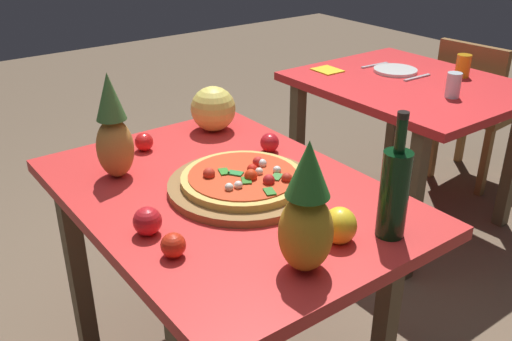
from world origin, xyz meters
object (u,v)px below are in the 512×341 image
Objects in this scene: dining_chair at (474,105)px; bell_pepper at (339,226)px; wine_bottle at (394,191)px; pizza_board at (243,186)px; drinking_glass_juice at (463,66)px; melon at (213,109)px; dinner_plate at (395,70)px; tomato_at_corner at (147,221)px; knife_utensil at (417,77)px; tomato_near_board at (270,143)px; background_table at (409,102)px; tomato_beside_pepper at (144,142)px; tomato_by_bottle at (173,245)px; pineapple_right at (113,131)px; pizza at (244,178)px; display_table at (226,218)px; napkin_folded at (327,70)px; fork_utensil at (375,65)px; drinking_glass_water at (453,85)px; pineapple_left at (307,214)px.

dining_chair is 8.49× the size of bell_pepper.
pizza_board is at bearing -159.71° from wine_bottle.
wine_bottle reaches higher than drinking_glass_juice.
drinking_glass_juice is (0.14, 1.37, -0.03)m from melon.
drinking_glass_juice is 0.33m from dinner_plate.
wine_bottle is 0.17m from bell_pepper.
tomato_at_corner is 1.79m from knife_utensil.
wine_bottle is at bearing -7.29° from tomato_near_board.
bell_pepper is at bearing -57.49° from background_table.
tomato_beside_pepper is (0.03, -2.07, 0.31)m from dining_chair.
pizza_board is 0.39m from tomato_by_bottle.
tomato_beside_pepper is (-0.13, 0.16, -0.12)m from pineapple_right.
pizza is 0.38m from bell_pepper.
bell_pepper is 0.45× the size of dinner_plate.
tomato_at_corner is (0.09, -0.30, 0.14)m from display_table.
pineapple_right is 1.90× the size of knife_utensil.
napkin_folded is at bearing -142.58° from knife_utensil.
tomato_beside_pepper is 0.36× the size of fork_utensil.
napkin_folded is at bearing 142.87° from wine_bottle.
background_table is at bearing 106.31° from tomato_at_corner.
tomato_at_corner is 1.69m from napkin_folded.
wine_bottle is 1.61m from drinking_glass_juice.
tomato_near_board is (-0.18, 0.24, 0.02)m from pizza_board.
tomato_near_board is at bearing -60.21° from fork_utensil.
tomato_at_corner is 1.63m from drinking_glass_water.
knife_utensil reaches higher than display_table.
tomato_beside_pepper is at bearing 159.41° from tomato_by_bottle.
pineapple_left reaches higher than drinking_glass_water.
dining_chair is 2.46× the size of wine_bottle.
tomato_beside_pepper reaches higher than pizza_board.
melon is at bearing 151.05° from display_table.
drinking_glass_juice is 0.50× the size of dinner_plate.
tomato_by_bottle is 0.29× the size of dinner_plate.
melon reaches higher than drinking_glass_juice.
fork_utensil is at bearing 117.83° from pizza_board.
drinking_glass_water is at bearing 113.98° from bell_pepper.
tomato_near_board is 0.48× the size of napkin_folded.
napkin_folded is (-0.63, 0.87, -0.03)m from tomato_near_board.
drinking_glass_water is 0.57m from fork_utensil.
tomato_at_corner is (0.48, -1.66, 0.14)m from background_table.
background_table is 7.45× the size of napkin_folded.
pineapple_right is 1.55× the size of dinner_plate.
drinking_glass_juice is at bearing 69.60° from background_table.
tomato_by_bottle is (0.22, -0.30, 0.13)m from display_table.
pizza is at bearing -70.45° from knife_utensil.
fork_utensil is at bearing 117.99° from tomato_by_bottle.
pineapple_left is 3.35× the size of bell_pepper.
tomato_by_bottle is 1.94m from fork_utensil.
pizza is 1.27m from drinking_glass_water.
wine_bottle reaches higher than pizza_board.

